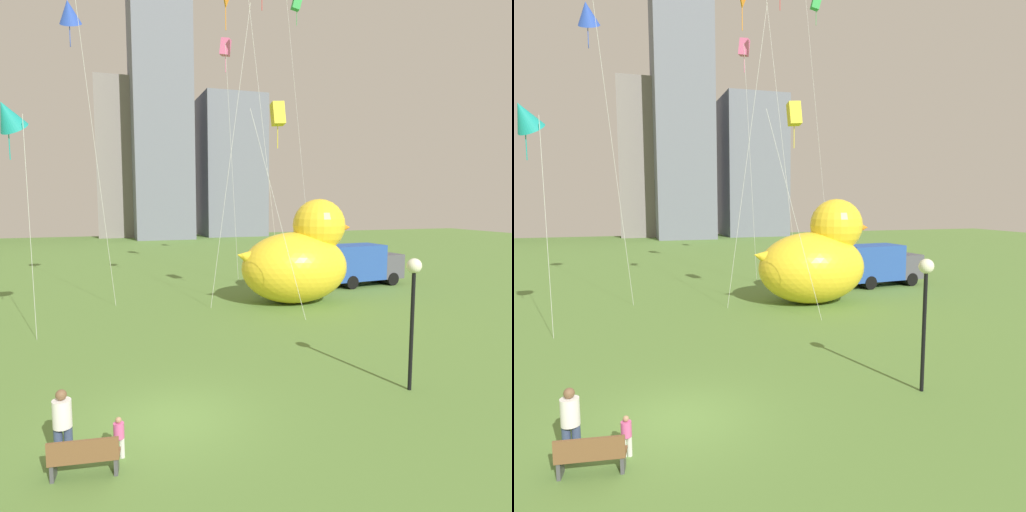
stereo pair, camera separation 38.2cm
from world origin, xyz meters
TOP-DOWN VIEW (x-y plane):
  - ground_plane at (0.00, 0.00)m, footprint 140.00×140.00m
  - park_bench at (-2.11, -2.03)m, footprint 1.50×0.61m
  - person_adult at (-2.57, -1.27)m, footprint 0.42×0.42m
  - person_child at (-1.37, -1.49)m, footprint 0.24×0.24m
  - giant_inflatable_duck at (9.25, 12.52)m, footprint 7.23×4.64m
  - lamppost at (7.41, -0.30)m, footprint 0.46×0.46m
  - box_truck at (15.63, 16.31)m, footprint 5.79×2.85m
  - city_skyline at (-5.16, 64.36)m, footprint 69.69×15.68m
  - kite_teal at (-4.84, 8.65)m, footprint 1.80×1.88m
  - kite_blue at (-2.67, 14.54)m, footprint 2.47×2.64m
  - kite_red at (8.35, 16.43)m, footprint 2.23×1.82m
  - kite_orange at (4.68, 11.31)m, footprint 2.07×2.05m
  - kite_yellow at (7.07, 10.38)m, footprint 2.63×2.13m
  - kite_green at (13.30, 22.59)m, footprint 2.27×1.67m
  - kite_pink at (7.18, 20.82)m, footprint 1.28×1.26m

SIDE VIEW (x-z plane):
  - ground_plane at x=0.00m, z-range 0.00..0.00m
  - park_bench at x=-2.11m, z-range 0.02..0.92m
  - person_child at x=-1.37m, z-range 0.05..1.04m
  - person_adult at x=-2.57m, z-range 0.09..1.80m
  - box_truck at x=15.63m, z-range 0.01..2.86m
  - giant_inflatable_duck at x=9.25m, z-range -0.45..5.54m
  - lamppost at x=7.41m, z-range 1.11..5.26m
  - kite_teal at x=-4.84m, z-range 4.20..14.14m
  - kite_yellow at x=7.07m, z-range 4.75..15.56m
  - kite_orange at x=4.68m, z-range 6.70..23.23m
  - kite_blue at x=-2.67m, z-range 7.27..23.40m
  - kite_pink at x=7.18m, z-range 7.82..24.92m
  - city_skyline at x=-5.16m, z-range -3.24..36.84m
  - kite_red at x=8.35m, z-range 7.99..27.84m
  - kite_green at x=13.30m, z-range 9.92..31.46m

